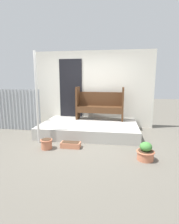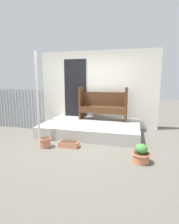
{
  "view_description": "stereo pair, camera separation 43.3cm",
  "coord_description": "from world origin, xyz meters",
  "px_view_note": "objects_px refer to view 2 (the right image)",
  "views": [
    {
      "loc": [
        0.85,
        -4.23,
        1.6
      ],
      "look_at": [
        0.16,
        0.31,
        0.77
      ],
      "focal_mm": 28.0,
      "sensor_mm": 36.0,
      "label": 1
    },
    {
      "loc": [
        1.28,
        -4.15,
        1.6
      ],
      "look_at": [
        0.16,
        0.31,
        0.77
      ],
      "focal_mm": 28.0,
      "sensor_mm": 36.0,
      "label": 2
    }
  ],
  "objects_px": {
    "planter_box_rect": "(69,144)",
    "support_post": "(38,98)",
    "bench": "(103,104)",
    "flower_pot_middle": "(141,154)",
    "flower_pot_left": "(45,142)"
  },
  "relations": [
    {
      "from": "planter_box_rect",
      "to": "support_post",
      "type": "bearing_deg",
      "value": 167.64
    },
    {
      "from": "support_post",
      "to": "bench",
      "type": "height_order",
      "value": "support_post"
    },
    {
      "from": "flower_pot_middle",
      "to": "flower_pot_left",
      "type": "bearing_deg",
      "value": 173.36
    },
    {
      "from": "flower_pot_middle",
      "to": "planter_box_rect",
      "type": "relative_size",
      "value": 0.81
    },
    {
      "from": "bench",
      "to": "flower_pot_left",
      "type": "xyz_separation_m",
      "value": [
        -1.08,
        -1.96,
        -0.73
      ]
    },
    {
      "from": "support_post",
      "to": "planter_box_rect",
      "type": "height_order",
      "value": "support_post"
    },
    {
      "from": "bench",
      "to": "planter_box_rect",
      "type": "height_order",
      "value": "bench"
    },
    {
      "from": "support_post",
      "to": "bench",
      "type": "distance_m",
      "value": 2.17
    },
    {
      "from": "support_post",
      "to": "flower_pot_left",
      "type": "height_order",
      "value": "support_post"
    },
    {
      "from": "planter_box_rect",
      "to": "bench",
      "type": "bearing_deg",
      "value": 73.37
    },
    {
      "from": "flower_pot_left",
      "to": "planter_box_rect",
      "type": "relative_size",
      "value": 0.61
    },
    {
      "from": "bench",
      "to": "flower_pot_middle",
      "type": "distance_m",
      "value": 2.59
    },
    {
      "from": "flower_pot_middle",
      "to": "planter_box_rect",
      "type": "bearing_deg",
      "value": 165.8
    },
    {
      "from": "flower_pot_left",
      "to": "support_post",
      "type": "bearing_deg",
      "value": 134.64
    },
    {
      "from": "flower_pot_left",
      "to": "planter_box_rect",
      "type": "xyz_separation_m",
      "value": [
        0.55,
        0.17,
        -0.06
      ]
    }
  ]
}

